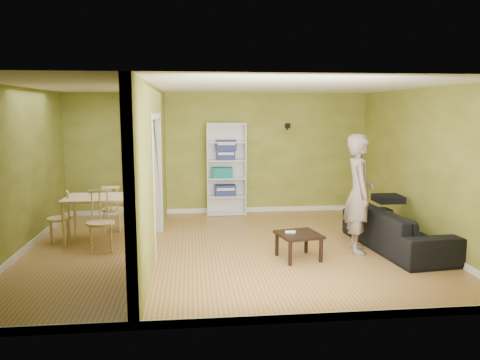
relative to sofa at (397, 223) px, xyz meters
name	(u,v)px	position (x,y,z in m)	size (l,w,h in m)	color
room_shell	(229,170)	(-2.70, 0.28, 0.87)	(6.50, 6.50, 6.50)	#B2874A
partition	(152,171)	(-3.90, 0.28, 0.87)	(0.22, 5.50, 2.60)	#A1A346
wall_speaker	(288,126)	(-1.20, 2.97, 1.47)	(0.10, 0.10, 0.10)	black
sofa	(397,223)	(0.00, 0.00, 0.00)	(0.97, 2.26, 0.86)	black
person	(359,183)	(-0.68, -0.07, 0.67)	(0.63, 0.80, 2.20)	slate
bookshelf	(226,169)	(-2.55, 2.89, 0.55)	(0.83, 0.36, 1.97)	white
paper_box_navy_a	(225,190)	(-2.57, 2.84, 0.10)	(0.44, 0.29, 0.23)	navy
paper_box_teal	(222,173)	(-2.64, 2.84, 0.48)	(0.43, 0.28, 0.22)	#1B5C5B
paper_box_navy_b	(226,155)	(-2.56, 2.84, 0.86)	(0.39, 0.25, 0.20)	navy
paper_box_navy_c	(226,144)	(-2.55, 2.84, 1.09)	(0.43, 0.28, 0.22)	navy
coffee_table	(299,237)	(-1.70, -0.34, -0.09)	(0.60, 0.60, 0.40)	black
game_controller	(290,232)	(-1.82, -0.30, -0.02)	(0.15, 0.04, 0.03)	white
dining_table	(103,201)	(-4.81, 0.98, 0.27)	(1.24, 0.83, 0.78)	beige
chair_left	(59,217)	(-5.54, 0.96, 0.01)	(0.40, 0.40, 0.87)	tan
chair_near	(100,221)	(-4.75, 0.38, 0.06)	(0.45, 0.45, 0.97)	tan
chair_far	(113,208)	(-4.75, 1.62, 0.01)	(0.40, 0.40, 0.88)	tan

